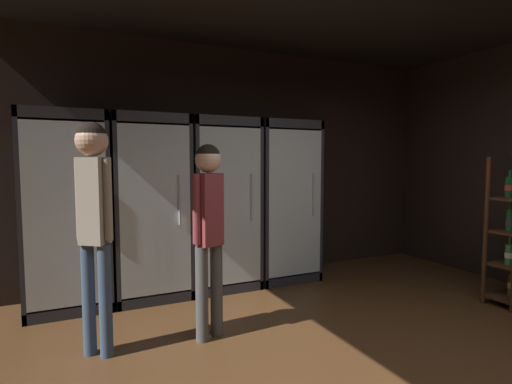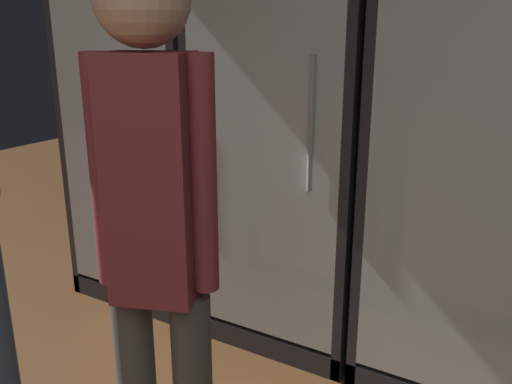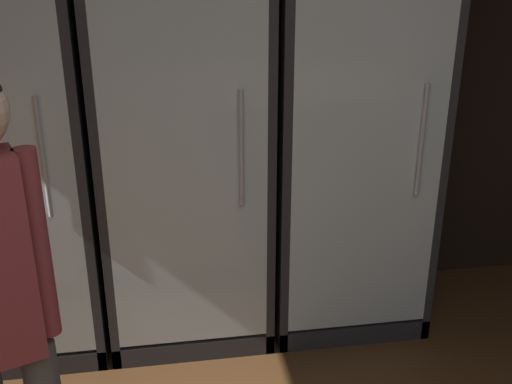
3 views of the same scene
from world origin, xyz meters
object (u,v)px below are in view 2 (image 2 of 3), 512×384
at_px(cooler_far_left, 163,119).
at_px(cooler_left, 300,134).
at_px(cooler_center, 489,153).
at_px(shopper_far, 155,213).

height_order(cooler_far_left, cooler_left, same).
height_order(cooler_left, cooler_center, same).
bearing_deg(shopper_far, cooler_left, 100.95).
xyz_separation_m(cooler_center, shopper_far, (-0.55, -1.25, 0.04)).
relative_size(cooler_far_left, cooler_center, 1.00).
height_order(cooler_left, shopper_far, cooler_left).
bearing_deg(cooler_center, shopper_far, -113.65).
bearing_deg(cooler_far_left, shopper_far, -50.47).
distance_m(cooler_far_left, shopper_far, 1.62).
bearing_deg(cooler_far_left, cooler_left, -0.07).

